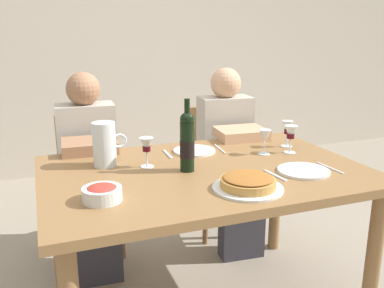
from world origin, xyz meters
name	(u,v)px	position (x,y,z in m)	size (l,w,h in m)	color
back_wall	(108,29)	(0.00, 2.49, 1.40)	(8.00, 0.10, 2.80)	beige
dining_table	(204,187)	(0.00, 0.00, 0.67)	(1.50, 1.00, 0.76)	olive
wine_bottle	(187,141)	(-0.08, 0.01, 0.90)	(0.07, 0.07, 0.34)	black
water_pitcher	(105,147)	(-0.43, 0.22, 0.85)	(0.17, 0.11, 0.21)	silver
baked_tart	(248,183)	(0.07, -0.30, 0.79)	(0.29, 0.29, 0.06)	silver
salad_bowl	(102,193)	(-0.51, -0.21, 0.79)	(0.15, 0.15, 0.06)	silver
wine_glass_left_diner	(147,146)	(-0.25, 0.13, 0.86)	(0.07, 0.07, 0.14)	silver
wine_glass_right_diner	(265,137)	(0.39, 0.11, 0.85)	(0.06, 0.06, 0.13)	silver
wine_glass_centre	(291,134)	(0.53, 0.09, 0.87)	(0.07, 0.07, 0.15)	silver
wine_glass_spare	(287,129)	(0.58, 0.20, 0.86)	(0.06, 0.06, 0.15)	silver
dinner_plate_left_setting	(304,171)	(0.41, -0.20, 0.77)	(0.24, 0.24, 0.01)	silver
dinner_plate_right_setting	(194,151)	(0.06, 0.29, 0.77)	(0.23, 0.23, 0.01)	white
fork_left_setting	(275,175)	(0.26, -0.20, 0.76)	(0.16, 0.01, 0.01)	silver
knife_left_setting	(330,168)	(0.56, -0.20, 0.76)	(0.18, 0.01, 0.01)	silver
knife_right_setting	(220,149)	(0.21, 0.29, 0.76)	(0.18, 0.01, 0.01)	silver
spoon_right_setting	(168,154)	(-0.09, 0.29, 0.76)	(0.16, 0.01, 0.01)	silver
chair_left	(88,174)	(-0.45, 0.90, 0.50)	(0.42, 0.42, 0.87)	olive
diner_left	(89,167)	(-0.46, 0.67, 0.62)	(0.35, 0.52, 1.16)	#B7B2A8
chair_right	(218,160)	(0.46, 0.86, 0.50)	(0.43, 0.43, 0.87)	olive
diner_right	(230,153)	(0.44, 0.63, 0.62)	(0.36, 0.52, 1.16)	#B7B2A8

